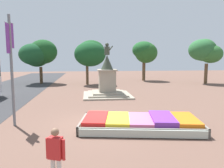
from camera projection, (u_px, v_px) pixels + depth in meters
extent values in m
plane|color=brown|center=(102.00, 124.00, 11.98)|extent=(90.73, 90.73, 0.00)
cube|color=#38281C|center=(140.00, 124.00, 11.17)|extent=(6.18, 3.45, 0.40)
cube|color=gray|center=(142.00, 133.00, 9.86)|extent=(5.98, 1.08, 0.44)
cube|color=gray|center=(138.00, 117.00, 12.47)|extent=(5.98, 1.08, 0.44)
cube|color=gray|center=(82.00, 123.00, 11.30)|extent=(0.54, 2.71, 0.44)
cube|color=gray|center=(199.00, 125.00, 11.02)|extent=(0.54, 2.71, 0.44)
cube|color=red|center=(96.00, 118.00, 11.23)|extent=(1.49, 2.49, 0.20)
cube|color=yellow|center=(118.00, 119.00, 11.18)|extent=(1.49, 2.49, 0.16)
cube|color=#D86699|center=(140.00, 119.00, 11.13)|extent=(1.49, 2.49, 0.15)
cube|color=#72339E|center=(162.00, 118.00, 11.07)|extent=(1.49, 2.49, 0.27)
cube|color=orange|center=(185.00, 119.00, 11.02)|extent=(1.49, 2.49, 0.21)
cube|color=#B2BCAD|center=(142.00, 133.00, 9.81)|extent=(5.70, 1.13, 0.36)
cube|color=#9E9480|center=(107.00, 95.00, 20.55)|extent=(4.42, 4.42, 0.14)
cube|color=#9E9480|center=(107.00, 94.00, 20.53)|extent=(3.57, 3.57, 0.14)
cube|color=gray|center=(107.00, 92.00, 20.52)|extent=(2.73, 2.73, 0.14)
cube|color=#9E937F|center=(107.00, 81.00, 20.39)|extent=(1.51, 1.51, 1.95)
cube|color=#9E937F|center=(107.00, 70.00, 20.26)|extent=(1.78, 1.78, 0.12)
cone|color=#384233|center=(107.00, 62.00, 20.17)|extent=(1.13, 1.13, 1.33)
cylinder|color=#384233|center=(107.00, 51.00, 20.05)|extent=(0.48, 0.48, 0.77)
sphere|color=#384233|center=(107.00, 45.00, 19.98)|extent=(0.34, 0.34, 0.34)
cylinder|color=#384233|center=(110.00, 49.00, 20.09)|extent=(0.53, 0.15, 0.64)
cylinder|color=slate|center=(12.00, 72.00, 11.29)|extent=(0.14, 0.14, 5.77)
cube|color=#6B2D8C|center=(12.00, 36.00, 11.37)|extent=(0.03, 0.48, 1.29)
cylinder|color=slate|center=(11.00, 23.00, 11.29)|extent=(0.04, 0.62, 0.03)
cube|color=#6B2D8C|center=(8.00, 38.00, 10.78)|extent=(0.03, 0.47, 1.49)
cylinder|color=slate|center=(7.00, 23.00, 10.69)|extent=(0.04, 0.61, 0.03)
cube|color=red|center=(55.00, 148.00, 5.94)|extent=(0.43, 0.34, 0.61)
cylinder|color=red|center=(64.00, 150.00, 5.89)|extent=(0.09, 0.09, 0.58)
cylinder|color=red|center=(48.00, 148.00, 6.00)|extent=(0.09, 0.09, 0.58)
sphere|color=#8C664C|center=(55.00, 132.00, 5.89)|extent=(0.22, 0.22, 0.22)
cylinder|color=brown|center=(206.00, 74.00, 29.83)|extent=(0.44, 0.44, 2.76)
ellipsoid|color=#2D6936|center=(202.00, 50.00, 29.91)|extent=(3.45, 3.55, 2.92)
ellipsoid|color=#2F6B35|center=(204.00, 50.00, 29.81)|extent=(3.27, 2.91, 3.04)
ellipsoid|color=#306830|center=(211.00, 54.00, 29.67)|extent=(3.11, 3.05, 2.49)
cylinder|color=#4C3823|center=(41.00, 75.00, 30.28)|extent=(0.41, 0.41, 2.27)
ellipsoid|color=#1A4A23|center=(37.00, 56.00, 30.67)|extent=(3.44, 3.64, 3.06)
ellipsoid|color=#194926|center=(33.00, 54.00, 29.05)|extent=(3.79, 3.49, 2.86)
ellipsoid|color=#1A4C20|center=(43.00, 52.00, 29.82)|extent=(3.78, 3.67, 3.30)
cylinder|color=brown|center=(144.00, 70.00, 33.97)|extent=(0.48, 0.48, 3.16)
ellipsoid|color=#205827|center=(144.00, 50.00, 33.85)|extent=(3.53, 3.64, 2.67)
ellipsoid|color=#275B25|center=(146.00, 53.00, 33.53)|extent=(3.47, 3.03, 3.14)
cylinder|color=brown|center=(87.00, 74.00, 29.00)|extent=(0.35, 0.35, 2.93)
ellipsoid|color=#184E20|center=(91.00, 51.00, 29.24)|extent=(3.53, 3.81, 2.76)
ellipsoid|color=#194D24|center=(90.00, 54.00, 28.62)|extent=(4.13, 3.96, 3.25)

